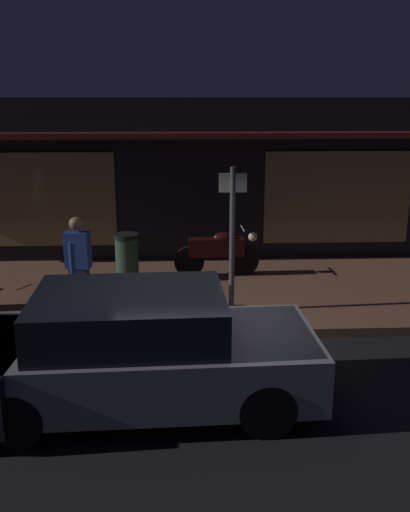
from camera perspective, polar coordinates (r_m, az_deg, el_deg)
name	(u,v)px	position (r m, az deg, el deg)	size (l,w,h in m)	color
ground_plane	(199,371)	(7.79, -0.66, -11.63)	(60.00, 60.00, 0.00)	black
sidewalk_slab	(193,292)	(10.51, -1.22, -3.71)	(18.00, 4.00, 0.15)	brown
storefront_building	(189,176)	(13.41, -1.63, 8.17)	(18.00, 3.30, 3.60)	black
motorcycle	(218,251)	(11.14, 1.36, 0.50)	(1.70, 0.55, 0.97)	black
person_bystander	(79,266)	(9.07, -12.75, -0.99)	(0.41, 0.62, 1.67)	#28232D
sign_post	(232,232)	(9.04, 2.80, 2.51)	(0.44, 0.09, 2.40)	#47474C
trash_bin	(127,257)	(10.92, -7.97, -0.10)	(0.48, 0.48, 0.93)	#2D4C33
parked_car_far	(140,350)	(6.77, -6.69, -9.52)	(4.16, 1.90, 1.42)	black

